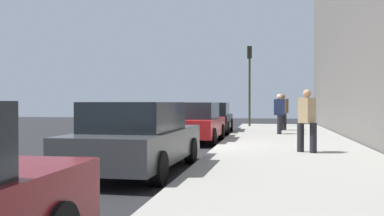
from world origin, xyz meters
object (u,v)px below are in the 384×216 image
Objects in this scene: pedestrian_brown_coat at (283,111)px; pedestrian_navy_coat at (279,113)px; parked_car_black at (212,118)px; parked_car_charcoal at (138,137)px; traffic_light_pole at (250,72)px; pedestrian_tan_coat at (307,119)px; parked_car_red at (195,123)px.

pedestrian_brown_coat is 1.03× the size of pedestrian_navy_coat.
parked_car_charcoal is at bearing 179.99° from parked_car_black.
parked_car_black is 3.53m from pedestrian_brown_coat.
traffic_light_pole is (16.34, -1.68, 2.50)m from parked_car_charcoal.
parked_car_charcoal is 1.01× the size of parked_car_black.
parked_car_charcoal is at bearing 130.01° from pedestrian_tan_coat.
parked_car_red is 0.91× the size of parked_car_black.
traffic_light_pole reaches higher than parked_car_red.
pedestrian_tan_coat is at bearing -157.36° from parked_car_black.
pedestrian_navy_coat is (7.04, 0.55, 0.01)m from pedestrian_tan_coat.
traffic_light_pole is (6.12, 1.55, 2.19)m from pedestrian_navy_coat.
traffic_light_pole is (4.10, -1.68, 2.50)m from parked_car_black.
pedestrian_tan_coat reaches higher than parked_car_red.
pedestrian_tan_coat is at bearing -178.08° from pedestrian_brown_coat.
parked_car_charcoal is 16.62m from traffic_light_pole.
pedestrian_tan_coat is 0.37× the size of traffic_light_pole.
parked_car_red is at bearing 135.10° from pedestrian_navy_coat.
pedestrian_navy_coat is at bearing -17.53° from parked_car_charcoal.
traffic_light_pole is (9.32, -1.64, 2.51)m from parked_car_red.
pedestrian_brown_coat is (12.85, -3.46, 0.34)m from parked_car_charcoal.
pedestrian_brown_coat is (9.67, 0.32, 0.04)m from pedestrian_tan_coat.
parked_car_red is at bearing -179.59° from parked_car_black.
pedestrian_tan_coat is 0.99× the size of pedestrian_navy_coat.
parked_car_charcoal and parked_car_black have the same top height.
pedestrian_navy_coat is 6.68m from traffic_light_pole.
parked_car_black is 5.09m from traffic_light_pole.
pedestrian_navy_coat is at bearing 4.50° from pedestrian_tan_coat.
parked_car_red is 5.37m from pedestrian_tan_coat.
pedestrian_navy_coat is (3.20, -3.19, 0.32)m from parked_car_red.
parked_car_black is 2.75× the size of pedestrian_tan_coat.
pedestrian_tan_coat is (-9.06, -3.78, 0.30)m from parked_car_black.
parked_car_charcoal is 1.11× the size of parked_car_red.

